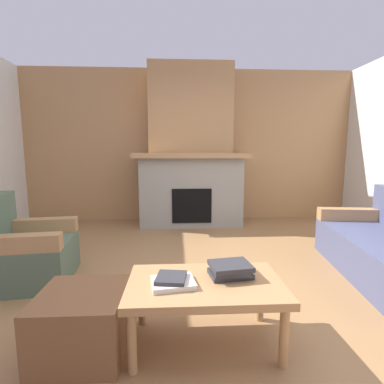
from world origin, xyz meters
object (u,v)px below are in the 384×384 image
armchair (24,252)px  ottoman (82,323)px  fireplace (191,157)px  coffee_table (205,289)px

armchair → ottoman: (0.88, -1.06, -0.09)m
fireplace → armchair: (-1.72, -2.22, -0.87)m
armchair → ottoman: size_ratio=1.63×
fireplace → coffee_table: bearing=-91.1°
armchair → coffee_table: armchair is taller
armchair → coffee_table: 1.94m
fireplace → armchair: fireplace is taller
armchair → coffee_table: (1.66, -1.01, 0.08)m
fireplace → ottoman: (-0.84, -3.28, -0.96)m
fireplace → armchair: bearing=-127.8°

